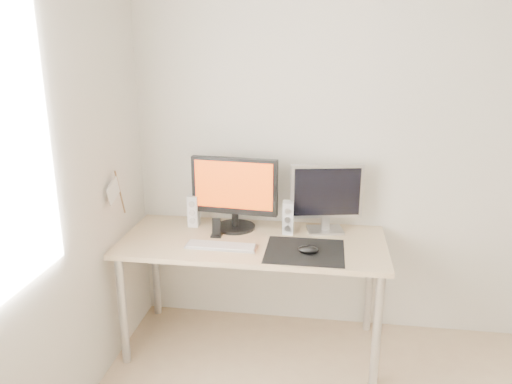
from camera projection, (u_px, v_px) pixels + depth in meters
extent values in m
plane|color=silver|center=(409.00, 148.00, 3.10)|extent=(3.50, 0.00, 3.50)
cube|color=black|center=(305.00, 251.00, 2.86)|extent=(0.45, 0.40, 0.00)
ellipsoid|color=black|center=(308.00, 250.00, 2.82)|extent=(0.12, 0.07, 0.04)
cube|color=#D1B587|center=(253.00, 242.00, 3.03)|extent=(1.60, 0.70, 0.03)
cylinder|color=silver|center=(123.00, 311.00, 2.97)|extent=(0.05, 0.05, 0.70)
cylinder|color=silver|center=(377.00, 331.00, 2.76)|extent=(0.05, 0.05, 0.70)
cylinder|color=silver|center=(155.00, 268.00, 3.51)|extent=(0.05, 0.05, 0.70)
cylinder|color=silver|center=(369.00, 282.00, 3.31)|extent=(0.05, 0.05, 0.70)
cylinder|color=black|center=(235.00, 227.00, 3.22)|extent=(0.28, 0.28, 0.02)
cylinder|color=black|center=(235.00, 217.00, 3.20)|extent=(0.04, 0.04, 0.12)
cube|color=black|center=(234.00, 186.00, 3.12)|extent=(0.55, 0.09, 0.36)
cube|color=#EE5A0C|center=(233.00, 185.00, 3.10)|extent=(0.50, 0.05, 0.30)
cube|color=silver|center=(325.00, 230.00, 3.16)|extent=(0.25, 0.20, 0.01)
cube|color=#B8B7BA|center=(325.00, 221.00, 3.15)|extent=(0.06, 0.05, 0.10)
cube|color=#BCBCBF|center=(327.00, 191.00, 3.09)|extent=(0.45, 0.13, 0.34)
cube|color=black|center=(327.00, 192.00, 3.07)|extent=(0.40, 0.08, 0.30)
cube|color=white|center=(194.00, 211.00, 3.23)|extent=(0.07, 0.08, 0.21)
cylinder|color=#BCBDBF|center=(192.00, 221.00, 3.20)|extent=(0.04, 0.01, 0.04)
cylinder|color=#A8A8AA|center=(192.00, 213.00, 3.19)|extent=(0.04, 0.01, 0.04)
cylinder|color=#A9A9AB|center=(192.00, 204.00, 3.17)|extent=(0.04, 0.01, 0.04)
cube|color=white|center=(288.00, 218.00, 3.10)|extent=(0.07, 0.08, 0.21)
cylinder|color=#BCBCBE|center=(287.00, 229.00, 3.08)|extent=(0.04, 0.01, 0.04)
cylinder|color=#ABABAD|center=(288.00, 220.00, 3.06)|extent=(0.04, 0.01, 0.04)
cylinder|color=silver|center=(288.00, 211.00, 3.05)|extent=(0.04, 0.01, 0.04)
cube|color=#B7B8BA|center=(221.00, 246.00, 2.92)|extent=(0.42, 0.13, 0.01)
cube|color=white|center=(221.00, 245.00, 2.91)|extent=(0.40, 0.12, 0.01)
cube|color=black|center=(217.00, 235.00, 3.08)|extent=(0.07, 0.06, 0.01)
cube|color=black|center=(216.00, 226.00, 3.06)|extent=(0.05, 0.02, 0.10)
cylinder|color=#A57F54|center=(120.00, 192.00, 2.98)|extent=(0.01, 0.10, 0.29)
cube|color=white|center=(114.00, 190.00, 2.88)|extent=(0.00, 0.19, 0.15)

